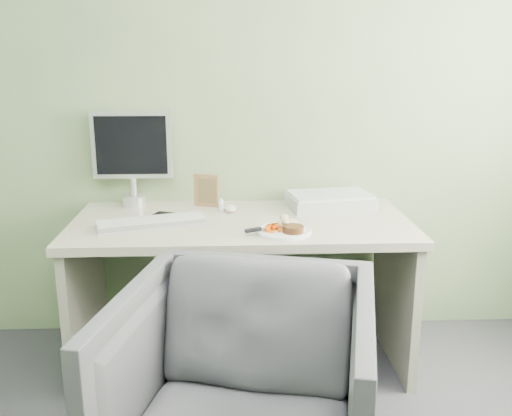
{
  "coord_description": "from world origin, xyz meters",
  "views": [
    {
      "loc": [
        -0.05,
        -0.97,
        1.48
      ],
      "look_at": [
        0.06,
        1.5,
        0.82
      ],
      "focal_mm": 40.0,
      "sensor_mm": 36.0,
      "label": 1
    }
  ],
  "objects_px": {
    "plate": "(284,232)",
    "desk": "(242,256)",
    "monitor": "(132,153)",
    "desk_chair": "(244,397)",
    "scanner": "(330,202)"
  },
  "relations": [
    {
      "from": "monitor",
      "to": "desk",
      "type": "bearing_deg",
      "value": -29.32
    },
    {
      "from": "plate",
      "to": "desk_chair",
      "type": "distance_m",
      "value": 0.82
    },
    {
      "from": "plate",
      "to": "desk",
      "type": "bearing_deg",
      "value": 131.1
    },
    {
      "from": "desk",
      "to": "scanner",
      "type": "distance_m",
      "value": 0.55
    },
    {
      "from": "scanner",
      "to": "monitor",
      "type": "distance_m",
      "value": 1.04
    },
    {
      "from": "monitor",
      "to": "plate",
      "type": "bearing_deg",
      "value": -35.23
    },
    {
      "from": "scanner",
      "to": "monitor",
      "type": "height_order",
      "value": "monitor"
    },
    {
      "from": "scanner",
      "to": "desk_chair",
      "type": "distance_m",
      "value": 1.29
    },
    {
      "from": "plate",
      "to": "scanner",
      "type": "relative_size",
      "value": 0.58
    },
    {
      "from": "desk_chair",
      "to": "plate",
      "type": "bearing_deg",
      "value": 87.63
    },
    {
      "from": "plate",
      "to": "desk_chair",
      "type": "bearing_deg",
      "value": -105.54
    },
    {
      "from": "scanner",
      "to": "desk",
      "type": "bearing_deg",
      "value": -163.53
    },
    {
      "from": "desk",
      "to": "desk_chair",
      "type": "height_order",
      "value": "desk_chair"
    },
    {
      "from": "monitor",
      "to": "desk_chair",
      "type": "bearing_deg",
      "value": -66.32
    },
    {
      "from": "plate",
      "to": "desk_chair",
      "type": "height_order",
      "value": "desk_chair"
    }
  ]
}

